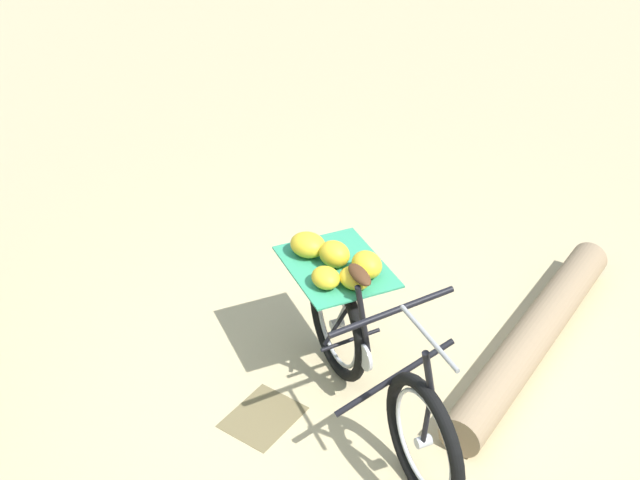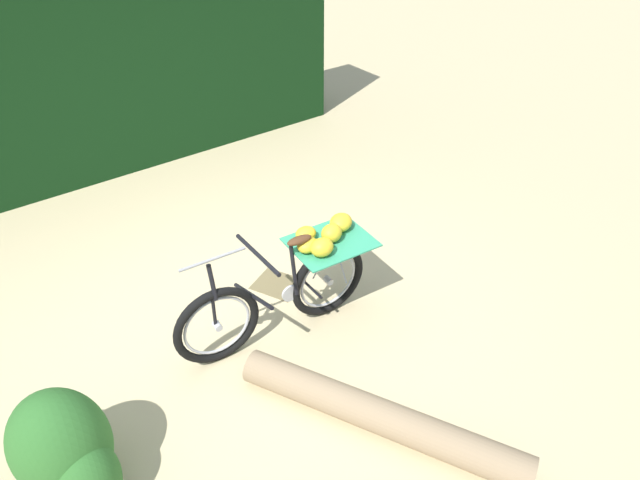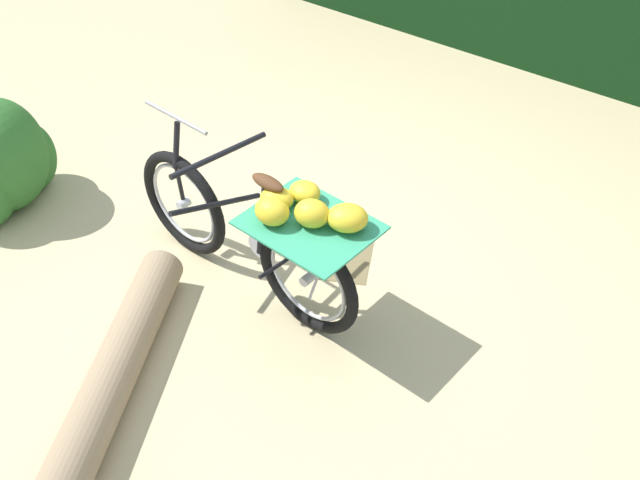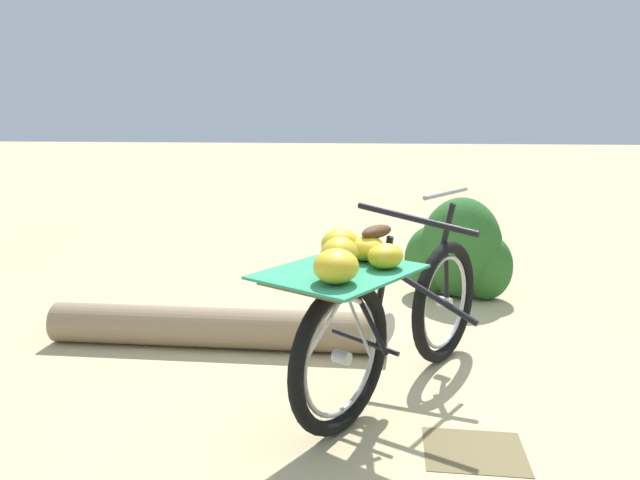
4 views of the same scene
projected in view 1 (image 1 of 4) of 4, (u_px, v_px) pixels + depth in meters
ground_plane at (320, 442)px, 4.67m from camera, size 60.00×60.00×0.00m
bicycle at (366, 345)px, 4.62m from camera, size 1.17×1.68×1.03m
fallen_log at (534, 335)px, 5.27m from camera, size 2.16×0.29×0.26m
leaf_litter_patch at (263, 417)px, 4.83m from camera, size 0.44×0.36×0.01m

